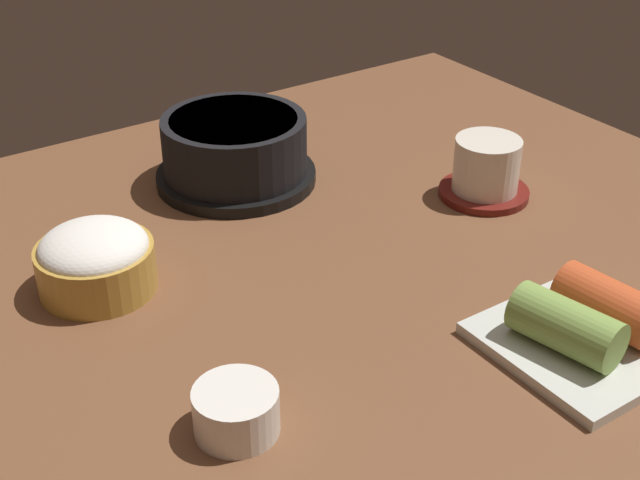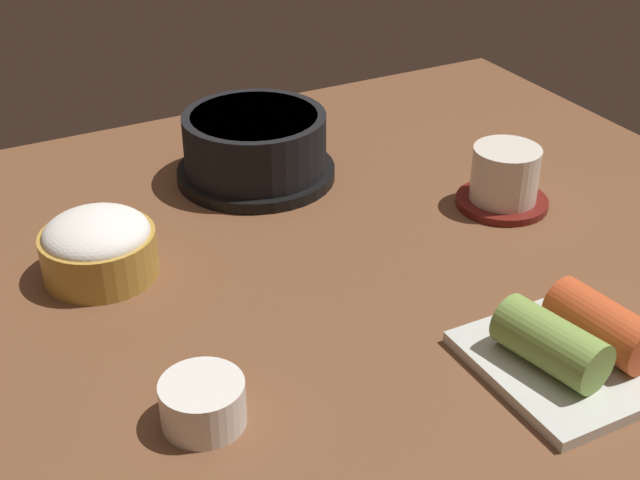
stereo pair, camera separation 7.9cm
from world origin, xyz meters
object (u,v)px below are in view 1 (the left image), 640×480
object	(u,v)px
kimchi_plate	(586,326)
side_bowl_near	(236,409)
rice_bowl	(95,259)
tea_cup_with_saucer	(484,168)
stone_pot	(235,150)

from	to	relation	value
kimchi_plate	side_bowl_near	distance (cm)	28.57
rice_bowl	side_bowl_near	distance (cm)	22.63
rice_bowl	kimchi_plate	xyz separation A→B (cm)	(28.75, -29.87, -0.98)
rice_bowl	tea_cup_with_saucer	world-z (taller)	tea_cup_with_saucer
kimchi_plate	side_bowl_near	xyz separation A→B (cm)	(-27.62, 7.29, -0.15)
rice_bowl	kimchi_plate	world-z (taller)	rice_bowl
rice_bowl	side_bowl_near	world-z (taller)	rice_bowl
tea_cup_with_saucer	side_bowl_near	distance (cm)	42.47
stone_pot	kimchi_plate	world-z (taller)	stone_pot
stone_pot	rice_bowl	bearing A→B (deg)	-150.98
kimchi_plate	side_bowl_near	size ratio (longest dim) A/B	2.32
tea_cup_with_saucer	kimchi_plate	distance (cm)	26.51
side_bowl_near	stone_pot	bearing A→B (deg)	60.42
tea_cup_with_saucer	side_bowl_near	size ratio (longest dim) A/B	1.54
stone_pot	rice_bowl	world-z (taller)	stone_pot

